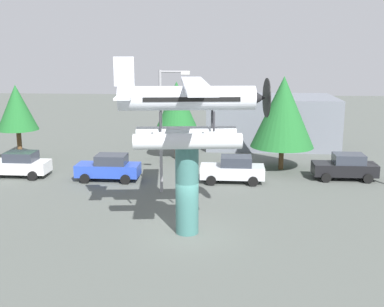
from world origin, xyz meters
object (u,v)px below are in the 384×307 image
(streetlight_primary, at_px, (164,122))
(car_far_silver, at_px, (233,169))
(tree_center_back, at_px, (283,112))
(display_pedestal, at_px, (187,189))
(car_near_white, at_px, (19,164))
(car_mid_blue, at_px, (109,167))
(car_distant_black, at_px, (345,167))
(tree_east, at_px, (177,105))
(floatplane_monument, at_px, (190,109))
(tree_west, at_px, (17,108))
(storefront_building, at_px, (270,121))

(streetlight_primary, bearing_deg, car_far_silver, 31.28)
(tree_center_back, bearing_deg, display_pedestal, -114.20)
(car_near_white, bearing_deg, display_pedestal, 143.27)
(car_near_white, bearing_deg, tree_center_back, -169.00)
(car_mid_blue, xyz_separation_m, car_far_silver, (8.30, 0.17, 0.00))
(car_near_white, height_order, car_mid_blue, same)
(car_near_white, height_order, tree_center_back, tree_center_back)
(car_near_white, distance_m, car_distant_black, 22.29)
(display_pedestal, xyz_separation_m, tree_east, (-2.19, 15.48, 2.19))
(floatplane_monument, xyz_separation_m, car_near_white, (-12.59, 9.28, -5.11))
(streetlight_primary, bearing_deg, tree_east, 91.52)
(car_near_white, xyz_separation_m, tree_west, (-1.89, 4.42, 3.34))
(car_near_white, relative_size, streetlight_primary, 0.56)
(car_near_white, bearing_deg, storefront_building, -144.99)
(car_distant_black, distance_m, storefront_building, 12.42)
(car_mid_blue, bearing_deg, tree_center_back, -161.55)
(car_near_white, xyz_separation_m, car_distant_black, (22.26, 1.07, 0.00))
(storefront_building, bearing_deg, tree_west, -157.53)
(car_far_silver, relative_size, tree_west, 0.70)
(tree_center_back, bearing_deg, storefront_building, 90.54)
(floatplane_monument, xyz_separation_m, car_mid_blue, (-6.18, 8.88, -5.11))
(streetlight_primary, height_order, tree_east, streetlight_primary)
(floatplane_monument, height_order, storefront_building, floatplane_monument)
(storefront_building, bearing_deg, car_near_white, -144.99)
(car_far_silver, bearing_deg, tree_center_back, -133.05)
(storefront_building, bearing_deg, car_mid_blue, -131.84)
(car_near_white, relative_size, tree_west, 0.70)
(car_far_silver, bearing_deg, streetlight_primary, 31.28)
(car_near_white, relative_size, car_mid_blue, 1.00)
(car_near_white, height_order, tree_east, tree_east)
(display_pedestal, height_order, floatplane_monument, floatplane_monument)
(car_mid_blue, bearing_deg, display_pedestal, 124.21)
(car_mid_blue, height_order, tree_west, tree_west)
(car_far_silver, xyz_separation_m, tree_center_back, (3.52, 3.77, 3.35))
(tree_west, xyz_separation_m, tree_east, (12.15, 1.77, 0.13))
(car_distant_black, distance_m, tree_west, 24.61)
(car_far_silver, relative_size, streetlight_primary, 0.56)
(car_distant_black, relative_size, tree_west, 0.70)
(car_distant_black, relative_size, storefront_building, 0.37)
(storefront_building, xyz_separation_m, tree_west, (-20.03, -8.28, 2.00))
(car_far_silver, xyz_separation_m, streetlight_primary, (-4.20, -2.55, 3.47))
(car_far_silver, xyz_separation_m, tree_west, (-16.59, 4.65, 3.34))
(streetlight_primary, distance_m, tree_east, 8.97)
(car_mid_blue, relative_size, storefront_building, 0.37)
(streetlight_primary, relative_size, tree_center_back, 1.10)
(storefront_building, bearing_deg, car_far_silver, -104.89)
(tree_west, height_order, tree_center_back, tree_center_back)
(tree_center_back, bearing_deg, floatplane_monument, -113.75)
(streetlight_primary, height_order, tree_west, streetlight_primary)
(car_distant_black, distance_m, streetlight_primary, 12.85)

